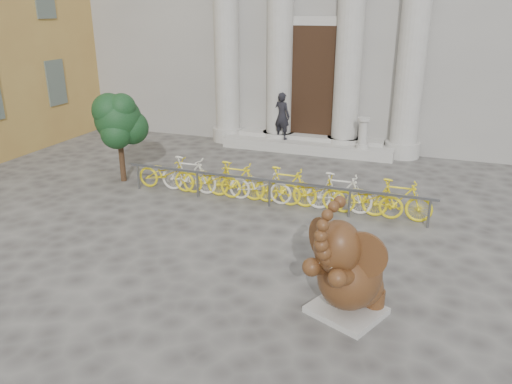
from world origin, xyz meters
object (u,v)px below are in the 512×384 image
(elephant_statue, at_px, (348,272))
(tree, at_px, (119,120))
(pedestrian, at_px, (282,116))
(bike_rack, at_px, (272,185))

(elephant_statue, bearing_deg, tree, 172.37)
(elephant_statue, xyz_separation_m, pedestrian, (-4.04, 9.47, 0.39))
(elephant_statue, relative_size, bike_rack, 0.27)
(tree, xyz_separation_m, pedestrian, (3.28, 4.95, -0.61))
(tree, relative_size, pedestrian, 1.56)
(bike_rack, distance_m, tree, 4.80)
(elephant_statue, distance_m, bike_rack, 5.12)
(bike_rack, height_order, pedestrian, pedestrian)
(bike_rack, xyz_separation_m, pedestrian, (-1.33, 5.13, 0.69))
(bike_rack, bearing_deg, tree, 177.71)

